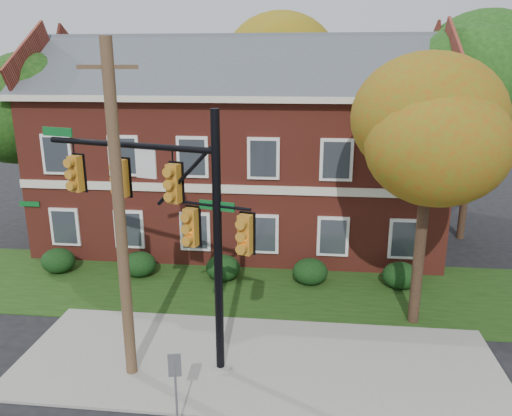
# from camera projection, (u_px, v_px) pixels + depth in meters

# --- Properties ---
(ground) EXTENTS (120.00, 120.00, 0.00)m
(ground) POSITION_uv_depth(u_px,v_px,m) (253.00, 384.00, 13.66)
(ground) COLOR black
(ground) RESTS_ON ground
(sidewalk) EXTENTS (14.00, 5.00, 0.08)m
(sidewalk) POSITION_uv_depth(u_px,v_px,m) (257.00, 362.00, 14.61)
(sidewalk) COLOR gray
(sidewalk) RESTS_ON ground
(grass_strip) EXTENTS (30.00, 6.00, 0.04)m
(grass_strip) POSITION_uv_depth(u_px,v_px,m) (271.00, 289.00, 19.39)
(grass_strip) COLOR #193811
(grass_strip) RESTS_ON ground
(apartment_building) EXTENTS (18.80, 8.80, 9.74)m
(apartment_building) POSITION_uv_depth(u_px,v_px,m) (240.00, 139.00, 23.90)
(apartment_building) COLOR maroon
(apartment_building) RESTS_ON ground
(hedge_far_left) EXTENTS (1.40, 1.26, 1.05)m
(hedge_far_left) POSITION_uv_depth(u_px,v_px,m) (58.00, 261.00, 20.86)
(hedge_far_left) COLOR black
(hedge_far_left) RESTS_ON ground
(hedge_left) EXTENTS (1.40, 1.26, 1.05)m
(hedge_left) POSITION_uv_depth(u_px,v_px,m) (139.00, 264.00, 20.49)
(hedge_left) COLOR black
(hedge_left) RESTS_ON ground
(hedge_center) EXTENTS (1.40, 1.26, 1.05)m
(hedge_center) POSITION_uv_depth(u_px,v_px,m) (223.00, 268.00, 20.13)
(hedge_center) COLOR black
(hedge_center) RESTS_ON ground
(hedge_right) EXTENTS (1.40, 1.26, 1.05)m
(hedge_right) POSITION_uv_depth(u_px,v_px,m) (310.00, 272.00, 19.76)
(hedge_right) COLOR black
(hedge_right) RESTS_ON ground
(hedge_far_right) EXTENTS (1.40, 1.26, 1.05)m
(hedge_far_right) POSITION_uv_depth(u_px,v_px,m) (400.00, 276.00, 19.39)
(hedge_far_right) COLOR black
(hedge_far_right) RESTS_ON ground
(tree_near_right) EXTENTS (4.50, 4.25, 8.58)m
(tree_near_right) POSITION_uv_depth(u_px,v_px,m) (440.00, 125.00, 14.96)
(tree_near_right) COLOR black
(tree_near_right) RESTS_ON ground
(tree_left_rear) EXTENTS (5.40, 5.10, 8.88)m
(tree_left_rear) POSITION_uv_depth(u_px,v_px,m) (31.00, 103.00, 23.38)
(tree_left_rear) COLOR black
(tree_left_rear) RESTS_ON ground
(tree_right_rear) EXTENTS (6.30, 5.95, 10.62)m
(tree_right_rear) POSITION_uv_depth(u_px,v_px,m) (488.00, 71.00, 22.67)
(tree_right_rear) COLOR black
(tree_right_rear) RESTS_ON ground
(tree_far_rear) EXTENTS (6.84, 6.46, 11.52)m
(tree_far_rear) POSITION_uv_depth(u_px,v_px,m) (279.00, 57.00, 30.18)
(tree_far_rear) COLOR black
(tree_far_rear) RESTS_ON ground
(traffic_signal) EXTENTS (6.41, 2.02, 7.40)m
(traffic_signal) POSITION_uv_depth(u_px,v_px,m) (173.00, 212.00, 13.46)
(traffic_signal) COLOR gray
(traffic_signal) RESTS_ON ground
(utility_pole) EXTENTS (1.37, 0.55, 9.08)m
(utility_pole) POSITION_uv_depth(u_px,v_px,m) (120.00, 219.00, 12.84)
(utility_pole) COLOR #4F3D25
(utility_pole) RESTS_ON ground
(sign_post) EXTENTS (0.30, 0.10, 2.10)m
(sign_post) POSITION_uv_depth(u_px,v_px,m) (175.00, 379.00, 11.52)
(sign_post) COLOR slate
(sign_post) RESTS_ON ground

